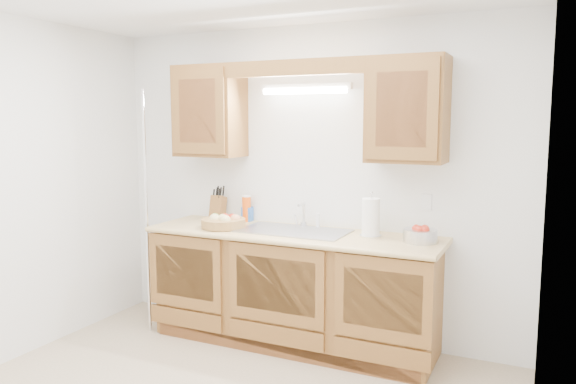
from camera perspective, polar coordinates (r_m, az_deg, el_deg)
The scene contains 17 objects.
room at distance 3.24m, azimuth -8.36°, elevation -1.70°, with size 3.52×3.50×2.50m.
base_cabinets at distance 4.45m, azimuth 0.53°, elevation -9.85°, with size 2.20×0.60×0.86m, color brown.
countertop at distance 4.33m, azimuth 0.46°, elevation -4.32°, with size 2.30×0.63×0.04m, color #D9B672.
upper_cabinet_left at distance 4.77m, azimuth -7.94°, elevation 8.11°, with size 0.55×0.33×0.75m, color brown.
upper_cabinet_right at distance 4.11m, azimuth 12.05°, elevation 8.16°, with size 0.55×0.33×0.75m, color brown.
valance at distance 4.26m, azimuth 0.50°, elevation 12.53°, with size 2.20×0.05×0.12m, color brown.
fluorescent_fixture at distance 4.46m, azimuth 1.74°, elevation 10.45°, with size 0.76×0.08×0.08m.
sink at distance 4.36m, azimuth 0.58°, elevation -4.94°, with size 0.84×0.46×0.36m.
wire_shelf_pole at distance 4.73m, azimuth -14.18°, elevation -2.07°, with size 0.03×0.03×2.00m, color silver.
outlet_plate at distance 4.28m, azimuth 13.86°, elevation -1.00°, with size 0.08×0.01×0.12m, color white.
fruit_basket at distance 4.50m, azimuth -6.57°, elevation -3.02°, with size 0.42×0.42×0.11m.
knife_block at distance 4.85m, azimuth -7.13°, elevation -1.56°, with size 0.13×0.18×0.30m.
orange_canister at distance 4.76m, azimuth -4.24°, elevation -1.67°, with size 0.09×0.09×0.22m.
soap_bottle at distance 4.77m, azimuth -4.15°, elevation -1.90°, with size 0.08×0.08×0.18m, color blue.
sponge at distance 4.37m, azimuth 8.33°, elevation -3.92°, with size 0.11×0.09×0.02m.
paper_towel at distance 4.17m, azimuth 8.41°, elevation -2.60°, with size 0.17×0.17×0.34m.
apple_bowl at distance 4.06m, azimuth 13.29°, elevation -4.24°, with size 0.31×0.31×0.12m.
Camera 1 is at (1.78, -2.66, 1.75)m, focal length 35.00 mm.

